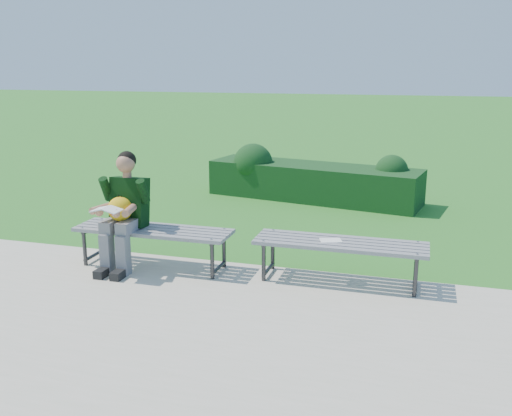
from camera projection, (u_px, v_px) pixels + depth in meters
ground at (243, 265)px, 6.64m from camera, size 80.00×80.00×0.00m
walkway at (184, 329)px, 5.01m from camera, size 30.00×3.50×0.02m
hedge at (309, 179)px, 9.84m from camera, size 3.75×1.57×0.92m
bench_left at (153, 233)px, 6.45m from camera, size 1.80×0.50×0.46m
bench_right at (340, 246)px, 5.98m from camera, size 1.80×0.50×0.46m
seated_boy at (124, 208)px, 6.37m from camera, size 0.56×0.76×1.31m
paper_sheet at (331, 240)px, 5.99m from camera, size 0.26×0.22×0.01m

